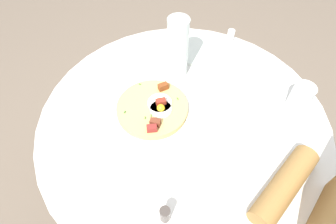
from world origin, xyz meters
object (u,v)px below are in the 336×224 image
(pizza_plate, at_px, (153,111))
(knife, at_px, (227,97))
(water_bottle, at_px, (178,49))
(dining_table, at_px, (182,144))
(pepper_shaker, at_px, (165,214))
(breakfast_pizza, at_px, (153,108))
(salt_shaker, at_px, (230,36))
(water_glass, at_px, (300,98))
(bread_plate, at_px, (193,49))
(fork, at_px, (227,90))

(pizza_plate, distance_m, knife, 0.26)
(water_bottle, bearing_deg, dining_table, 134.00)
(dining_table, height_order, water_bottle, water_bottle)
(knife, xyz_separation_m, pepper_shaker, (-0.09, 0.45, 0.02))
(breakfast_pizza, bearing_deg, salt_shaker, -90.88)
(water_glass, bearing_deg, knife, 28.46)
(dining_table, relative_size, water_bottle, 4.08)
(bread_plate, bearing_deg, fork, 155.51)
(fork, xyz_separation_m, water_glass, (-0.22, -0.08, 0.05))
(pizza_plate, bearing_deg, fork, -120.66)
(bread_plate, relative_size, water_bottle, 0.77)
(fork, height_order, water_glass, water_glass)
(water_bottle, bearing_deg, pepper_shaker, 124.50)
(water_bottle, bearing_deg, water_glass, -163.58)
(dining_table, distance_m, knife, 0.25)
(breakfast_pizza, distance_m, water_bottle, 0.22)
(water_glass, bearing_deg, dining_table, 45.64)
(pizza_plate, relative_size, bread_plate, 1.61)
(fork, bearing_deg, knife, 90.00)
(dining_table, relative_size, fork, 5.27)
(fork, distance_m, water_glass, 0.24)
(breakfast_pizza, relative_size, pepper_shaker, 4.18)
(breakfast_pizza, bearing_deg, pepper_shaker, 135.73)
(dining_table, xyz_separation_m, salt_shaker, (0.09, -0.42, 0.19))
(water_bottle, relative_size, pepper_shaker, 4.18)
(knife, distance_m, water_glass, 0.23)
(fork, distance_m, pepper_shaker, 0.49)
(water_bottle, xyz_separation_m, pepper_shaker, (-0.30, 0.43, -0.09))
(pepper_shaker, bearing_deg, breakfast_pizza, -44.27)
(pizza_plate, height_order, pepper_shaker, pepper_shaker)
(pizza_plate, xyz_separation_m, bread_plate, (0.08, -0.34, -0.00))
(knife, distance_m, water_bottle, 0.24)
(dining_table, distance_m, salt_shaker, 0.47)
(dining_table, relative_size, salt_shaker, 16.54)
(breakfast_pizza, relative_size, water_bottle, 1.00)
(fork, distance_m, knife, 0.04)
(water_glass, distance_m, water_bottle, 0.43)
(bread_plate, height_order, salt_shaker, salt_shaker)
(knife, xyz_separation_m, salt_shaker, (0.15, -0.26, 0.02))
(water_bottle, bearing_deg, knife, -176.47)
(breakfast_pizza, distance_m, water_glass, 0.48)
(dining_table, relative_size, pizza_plate, 3.29)
(water_bottle, distance_m, pepper_shaker, 0.53)
(water_glass, bearing_deg, breakfast_pizza, 41.30)
(pepper_shaker, bearing_deg, fork, -77.16)
(salt_shaker, bearing_deg, water_glass, 156.33)
(breakfast_pizza, height_order, pepper_shaker, breakfast_pizza)
(breakfast_pizza, distance_m, bread_plate, 0.35)
(breakfast_pizza, relative_size, knife, 1.29)
(bread_plate, xyz_separation_m, water_bottle, (-0.03, 0.14, 0.11))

